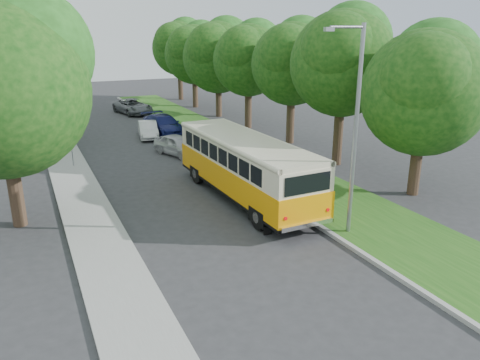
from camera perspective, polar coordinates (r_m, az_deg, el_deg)
name	(u,v)px	position (r m, az deg, el deg)	size (l,w,h in m)	color
ground	(224,229)	(19.17, -1.97, -6.04)	(120.00, 120.00, 0.00)	#2D2D30
curb	(249,181)	(24.79, 1.11, -0.18)	(0.20, 70.00, 0.15)	gray
grass_verge	(287,176)	(25.87, 5.79, 0.49)	(4.50, 70.00, 0.13)	#1E4F15
sidewalk	(85,206)	(22.59, -18.41, -3.02)	(2.20, 70.00, 0.12)	gray
treeline	(165,56)	(35.60, -9.09, 14.74)	(24.27, 41.91, 9.46)	#332319
lamppost_near	(354,126)	(17.87, 13.73, 6.40)	(1.71, 0.16, 8.00)	gray
lamppost_far	(56,90)	(32.41, -21.52, 10.22)	(1.71, 0.16, 7.50)	gray
warning_sign	(71,139)	(28.85, -19.96, 4.71)	(0.56, 0.10, 2.50)	gray
vintage_bus	(245,169)	(21.95, 0.65, 1.38)	(2.65, 10.29, 3.06)	#F89B07
car_silver	(178,145)	(30.41, -7.51, 4.24)	(1.56, 3.88, 1.32)	#B0AFB4
car_white	(148,130)	(35.78, -11.15, 6.05)	(1.30, 3.72, 1.23)	silver
car_blue	(164,125)	(36.67, -9.26, 6.64)	(2.08, 5.12, 1.49)	#12184F
car_grey	(133,106)	(46.45, -12.93, 8.73)	(2.33, 5.06, 1.41)	#585C5F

